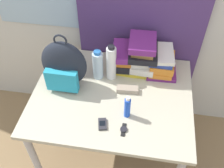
# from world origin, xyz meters

# --- Properties ---
(desk) EXTENTS (1.11, 0.89, 0.72)m
(desk) POSITION_xyz_m (0.00, 0.44, 0.64)
(desk) COLOR #B7B299
(desk) RESTS_ON ground_plane
(backpack) EXTENTS (0.31, 0.19, 0.42)m
(backpack) POSITION_xyz_m (-0.34, 0.49, 0.90)
(backpack) COLOR #1E232D
(backpack) RESTS_ON desk
(book_stack_left) EXTENTS (0.22, 0.27, 0.18)m
(book_stack_left) POSITION_xyz_m (0.04, 0.73, 0.81)
(book_stack_left) COLOR yellow
(book_stack_left) RESTS_ON desk
(book_stack_center) EXTENTS (0.23, 0.27, 0.27)m
(book_stack_center) POSITION_xyz_m (0.18, 0.74, 0.86)
(book_stack_center) COLOR yellow
(book_stack_center) RESTS_ON desk
(book_stack_right) EXTENTS (0.22, 0.27, 0.18)m
(book_stack_right) POSITION_xyz_m (0.33, 0.74, 0.81)
(book_stack_right) COLOR #6B2370
(book_stack_right) RESTS_ON desk
(water_bottle) EXTENTS (0.08, 0.08, 0.24)m
(water_bottle) POSITION_xyz_m (-0.13, 0.60, 0.84)
(water_bottle) COLOR silver
(water_bottle) RESTS_ON desk
(sports_bottle) EXTENTS (0.07, 0.07, 0.29)m
(sports_bottle) POSITION_xyz_m (-0.03, 0.61, 0.86)
(sports_bottle) COLOR white
(sports_bottle) RESTS_ON desk
(sunscreen_bottle) EXTENTS (0.04, 0.04, 0.18)m
(sunscreen_bottle) POSITION_xyz_m (0.12, 0.28, 0.80)
(sunscreen_bottle) COLOR blue
(sunscreen_bottle) RESTS_ON desk
(cell_phone) EXTENTS (0.07, 0.10, 0.02)m
(cell_phone) POSITION_xyz_m (-0.02, 0.18, 0.73)
(cell_phone) COLOR #2D2D33
(cell_phone) RESTS_ON desk
(sunglasses_case) EXTENTS (0.15, 0.07, 0.04)m
(sunglasses_case) POSITION_xyz_m (0.10, 0.49, 0.74)
(sunglasses_case) COLOR gray
(sunglasses_case) RESTS_ON desk
(wristwatch) EXTENTS (0.04, 0.10, 0.01)m
(wristwatch) POSITION_xyz_m (0.12, 0.16, 0.73)
(wristwatch) COLOR black
(wristwatch) RESTS_ON desk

